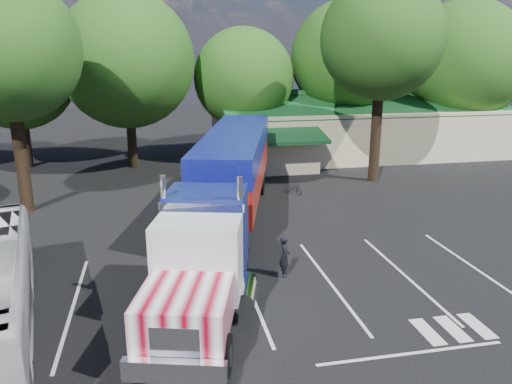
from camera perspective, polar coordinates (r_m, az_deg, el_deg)
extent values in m
plane|color=black|center=(24.72, -3.33, -4.90)|extent=(120.00, 120.00, 0.00)
cube|color=beige|center=(44.86, 11.29, 6.95)|extent=(24.00, 11.00, 4.00)
cube|color=#144922|center=(42.36, 12.72, 9.77)|extent=(24.20, 6.25, 2.10)
cube|color=#144922|center=(46.76, 10.32, 10.45)|extent=(24.20, 6.25, 2.10)
cube|color=beige|center=(37.10, 3.11, 4.45)|extent=(5.00, 2.50, 2.80)
cube|color=#144922|center=(35.59, 3.67, 6.41)|extent=(5.40, 3.19, 0.80)
cylinder|color=black|center=(42.39, -24.80, 5.28)|extent=(0.70, 0.70, 4.00)
sphere|color=#234D16|center=(41.88, -25.63, 12.20)|extent=(8.40, 8.40, 8.40)
cylinder|color=black|center=(39.68, -14.00, 5.86)|extent=(0.70, 0.70, 4.30)
sphere|color=#234D16|center=(39.13, -14.59, 14.39)|extent=(10.00, 10.00, 10.00)
cylinder|color=black|center=(41.60, -1.37, 6.29)|extent=(0.70, 0.70, 3.60)
sphere|color=#234D16|center=(41.07, -1.41, 12.90)|extent=(8.00, 8.00, 8.00)
cylinder|color=black|center=(44.45, 10.10, 7.26)|extent=(0.70, 0.70, 4.50)
sphere|color=#234D16|center=(43.97, 10.48, 14.81)|extent=(9.60, 9.60, 9.60)
cylinder|color=black|center=(48.03, 21.87, 6.64)|extent=(0.70, 0.70, 3.90)
sphere|color=#234D16|center=(47.55, 22.62, 13.59)|extent=(10.40, 10.40, 10.40)
cylinder|color=black|center=(30.35, -25.23, 3.43)|extent=(0.70, 0.70, 6.00)
sphere|color=#234D16|center=(29.79, -26.59, 14.46)|extent=(7.60, 7.60, 7.60)
cylinder|color=black|center=(35.08, 13.52, 6.44)|extent=(0.70, 0.70, 6.50)
sphere|color=#234D16|center=(34.65, 14.22, 16.68)|extent=(8.00, 8.00, 8.00)
cube|color=black|center=(17.40, -6.25, -11.35)|extent=(3.12, 7.81, 0.28)
cube|color=white|center=(13.97, -9.32, -19.56)|extent=(2.76, 1.00, 0.61)
cube|color=white|center=(13.78, -9.24, -16.77)|extent=(1.32, 0.48, 1.00)
cube|color=white|center=(14.73, -8.16, -13.39)|extent=(3.17, 3.25, 1.28)
cube|color=silver|center=(16.39, -6.67, -7.56)|extent=(3.15, 2.45, 2.56)
cube|color=black|center=(15.52, -7.21, -6.74)|extent=(2.49, 0.76, 1.11)
cube|color=white|center=(16.75, -6.25, -1.74)|extent=(2.82, 0.87, 0.28)
cube|color=#0D125E|center=(18.14, -5.57, -4.41)|extent=(3.27, 2.88, 3.00)
cylinder|color=white|center=(17.34, -10.32, -4.20)|extent=(0.25, 0.25, 3.78)
cylinder|color=white|center=(16.91, -1.85, -4.47)|extent=(0.25, 0.25, 3.78)
cylinder|color=white|center=(17.81, -11.04, -10.90)|extent=(1.18, 1.91, 0.73)
cylinder|color=white|center=(17.32, -1.19, -11.40)|extent=(1.18, 1.91, 0.73)
cube|color=white|center=(27.36, -2.34, 2.42)|extent=(6.54, 14.50, 1.67)
cube|color=navy|center=(27.05, -2.38, 5.52)|extent=(6.54, 14.50, 1.34)
cube|color=black|center=(32.22, -1.44, 1.87)|extent=(2.31, 4.11, 0.39)
cube|color=black|center=(22.25, -5.93, -5.23)|extent=(0.16, 0.16, 1.56)
cube|color=black|center=(22.05, -1.92, -5.35)|extent=(0.16, 0.16, 1.56)
cube|color=white|center=(34.80, -1.05, 2.18)|extent=(2.61, 0.83, 0.13)
cylinder|color=black|center=(15.06, -13.01, -17.40)|extent=(0.70, 1.28, 1.22)
cylinder|color=black|center=(14.61, -3.74, -18.13)|extent=(0.70, 1.28, 1.22)
cylinder|color=black|center=(19.38, -8.71, -9.20)|extent=(0.70, 1.28, 1.22)
cylinder|color=black|center=(19.03, -1.73, -9.50)|extent=(0.70, 1.28, 1.22)
cylinder|color=black|center=(20.47, -7.98, -7.76)|extent=(0.70, 1.28, 1.22)
cylinder|color=black|center=(20.14, -1.40, -8.01)|extent=(0.70, 1.28, 1.22)
cylinder|color=black|center=(31.58, -3.69, 0.92)|extent=(0.70, 1.28, 1.22)
cylinder|color=black|center=(31.36, 0.55, 0.85)|extent=(0.70, 1.28, 1.22)
cylinder|color=black|center=(32.86, -3.39, 1.52)|extent=(0.70, 1.28, 1.22)
cylinder|color=black|center=(32.65, 0.68, 1.46)|extent=(0.70, 1.28, 1.22)
imported|color=black|center=(20.09, 3.29, -7.33)|extent=(0.50, 0.68, 1.72)
imported|color=black|center=(31.62, 4.34, 0.55)|extent=(1.13, 1.66, 0.82)
imported|color=#A3A6AB|center=(40.68, 10.72, 4.28)|extent=(4.69, 2.15, 1.49)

